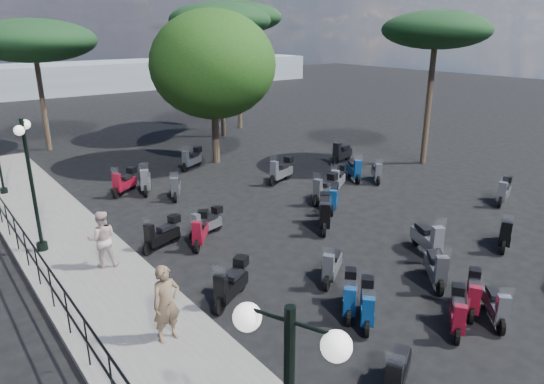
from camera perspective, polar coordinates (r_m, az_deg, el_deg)
ground at (r=16.01m, az=4.65°, el=-5.83°), size 120.00×120.00×0.00m
sidewalk at (r=15.60m, az=-21.61°, el=-7.58°), size 3.00×30.00×0.15m
railing at (r=14.86m, az=-26.57°, el=-6.12°), size 0.04×26.04×1.10m
lamp_post_1 at (r=15.88m, az=-26.51°, el=1.51°), size 0.62×1.14×4.08m
woman at (r=10.92m, az=-12.33°, el=-12.70°), size 0.66×0.45×1.76m
pedestrian_far at (r=14.58m, az=-19.35°, el=-5.23°), size 0.98×0.87×1.66m
scooter_0 at (r=10.07m, az=14.51°, el=-19.98°), size 1.46×0.91×1.28m
scooter_1 at (r=11.92m, az=11.13°, el=-12.97°), size 1.20×1.14×1.20m
scooter_2 at (r=12.50m, az=-4.83°, el=-10.79°), size 1.50×1.01×1.32m
scooter_3 at (r=15.71m, az=-12.81°, el=-4.90°), size 1.51×0.72×1.24m
scooter_4 at (r=20.18m, az=-11.24°, el=0.48°), size 0.93×1.43×1.27m
scooter_5 at (r=21.23m, az=-16.96°, el=1.08°), size 1.42×1.12×1.32m
scooter_6 at (r=12.21m, az=20.99°, el=-13.18°), size 1.28×0.98×1.18m
scooter_7 at (r=13.08m, az=22.58°, el=-11.13°), size 1.34×0.92×1.19m
scooter_8 at (r=13.53m, az=7.03°, el=-8.70°), size 1.38×1.00×1.28m
scooter_9 at (r=15.73m, az=-8.41°, el=-4.55°), size 1.16×1.31×1.28m
scooter_10 at (r=16.38m, az=-7.71°, el=-3.68°), size 1.45×0.63×1.18m
scooter_11 at (r=21.22m, az=-14.66°, el=1.43°), size 0.99×1.71×1.45m
scooter_13 at (r=12.88m, az=24.83°, el=-12.10°), size 1.15×1.13×1.21m
scooter_14 at (r=13.97m, az=18.74°, el=-8.55°), size 1.25×1.33×1.37m
scooter_15 at (r=16.83m, az=6.20°, el=-2.61°), size 1.37×1.45×1.45m
scooter_16 at (r=19.46m, az=6.21°, el=0.30°), size 1.69×0.77×1.38m
scooter_17 at (r=24.30m, az=-9.43°, el=3.82°), size 1.48×0.94×1.29m
scooter_20 at (r=15.66m, az=17.85°, el=-5.35°), size 0.96×1.66×1.43m
scooter_21 at (r=18.55m, az=7.23°, el=-0.83°), size 1.27×1.17×1.25m
scooter_22 at (r=22.46m, az=9.65°, el=2.53°), size 1.00×1.53×1.36m
scooter_23 at (r=21.83m, az=1.09°, el=2.49°), size 1.71×0.83×1.41m
scooter_25 at (r=17.06m, az=25.75°, el=-4.46°), size 1.56×0.91×1.34m
scooter_26 at (r=21.28m, az=25.61°, el=0.04°), size 1.57×0.78×1.30m
scooter_27 at (r=20.80m, az=7.75°, el=1.44°), size 1.53×1.07×1.37m
scooter_28 at (r=22.44m, az=12.21°, el=2.22°), size 1.06×1.23×1.22m
scooter_29 at (r=25.25m, az=8.19°, el=4.51°), size 1.81×0.80×1.47m
scooter_30 at (r=12.21m, az=9.12°, el=-11.99°), size 1.20×1.14×1.20m
broadleaf_tree at (r=24.64m, az=-6.97°, el=14.62°), size 6.18×6.18×7.56m
pine_0 at (r=30.94m, az=-6.15°, el=19.40°), size 6.13×6.13×8.14m
pine_1 at (r=33.60m, az=-4.02°, el=19.79°), size 5.72×5.72×8.31m
pine_2 at (r=29.92m, az=-26.27°, el=15.66°), size 6.54×6.54×7.14m
pine_3 at (r=25.45m, az=18.75°, el=17.54°), size 5.15×5.15×7.45m
distant_hills at (r=56.84m, az=-27.84°, el=11.47°), size 70.00×8.00×3.00m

